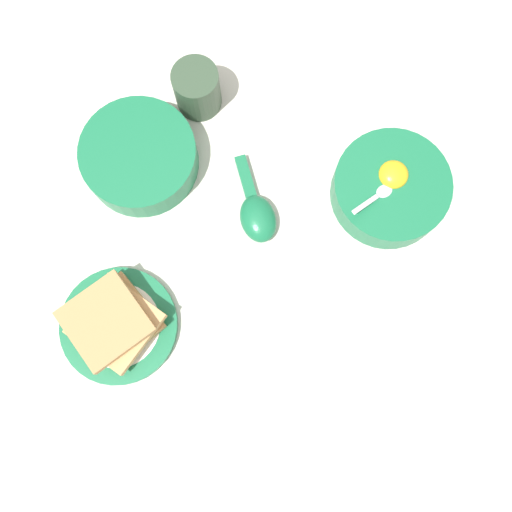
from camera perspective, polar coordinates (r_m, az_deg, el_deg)
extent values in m
plane|color=beige|center=(0.95, -3.72, 8.05)|extent=(3.00, 3.00, 0.00)
cylinder|color=#196B42|center=(0.93, 12.63, 6.24)|extent=(0.17, 0.17, 0.05)
cylinder|color=white|center=(0.92, 12.77, 6.42)|extent=(0.15, 0.15, 0.02)
ellipsoid|color=yellow|center=(0.91, 12.96, 7.57)|extent=(0.04, 0.04, 0.02)
cylinder|color=black|center=(0.91, 11.98, 7.35)|extent=(0.04, 0.04, 0.00)
ellipsoid|color=silver|center=(0.90, 12.11, 6.05)|extent=(0.03, 0.02, 0.01)
cube|color=silver|center=(0.87, 10.39, 4.87)|extent=(0.05, 0.01, 0.03)
cylinder|color=#196B42|center=(0.91, -12.92, -6.48)|extent=(0.17, 0.17, 0.01)
cylinder|color=white|center=(0.90, -13.03, -6.44)|extent=(0.12, 0.12, 0.00)
cube|color=tan|center=(0.89, -13.01, -5.96)|extent=(0.11, 0.12, 0.02)
cube|color=tan|center=(0.87, -13.23, -6.30)|extent=(0.14, 0.14, 0.02)
cube|color=tan|center=(0.86, -14.16, -6.07)|extent=(0.11, 0.11, 0.02)
ellipsoid|color=#196B42|center=(0.90, 0.20, 3.56)|extent=(0.07, 0.09, 0.03)
cube|color=#196B42|center=(0.93, -0.93, 7.29)|extent=(0.04, 0.08, 0.02)
cylinder|color=#196B42|center=(0.94, -11.01, 9.22)|extent=(0.18, 0.18, 0.05)
cylinder|color=white|center=(0.92, -11.20, 9.57)|extent=(0.14, 0.14, 0.02)
cylinder|color=#334733|center=(0.96, -5.63, 15.54)|extent=(0.07, 0.07, 0.08)
cylinder|color=#472B16|center=(0.93, -5.83, 16.41)|extent=(0.06, 0.06, 0.01)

